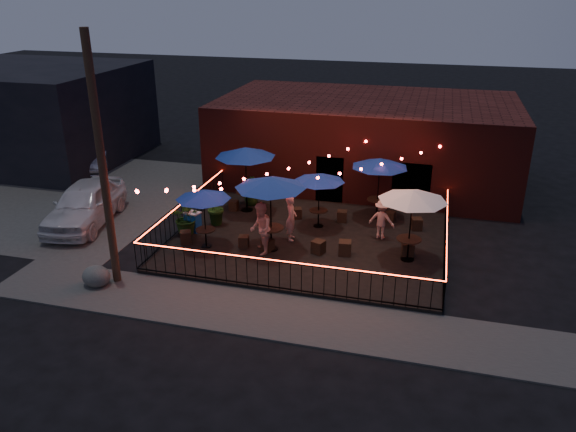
% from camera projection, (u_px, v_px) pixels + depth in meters
% --- Properties ---
extents(ground, '(110.00, 110.00, 0.00)m').
position_uv_depth(ground, '(295.00, 266.00, 19.57)').
color(ground, black).
rests_on(ground, ground).
extents(patio, '(10.00, 8.00, 0.15)m').
position_uv_depth(patio, '(308.00, 240.00, 21.32)').
color(patio, black).
rests_on(patio, ground).
extents(sidewalk, '(18.00, 2.50, 0.05)m').
position_uv_depth(sidewalk, '(268.00, 314.00, 16.67)').
color(sidewalk, '#3F3D3A').
rests_on(sidewalk, ground).
extents(parking_lot, '(11.00, 12.00, 0.02)m').
position_uv_depth(parking_lot, '(66.00, 195.00, 26.01)').
color(parking_lot, '#3F3D3A').
rests_on(parking_lot, ground).
extents(brick_building, '(14.00, 8.00, 4.00)m').
position_uv_depth(brick_building, '(366.00, 140.00, 27.46)').
color(brick_building, '#3D1410').
rests_on(brick_building, ground).
extents(background_building, '(12.00, 9.00, 5.00)m').
position_uv_depth(background_building, '(20.00, 112.00, 30.95)').
color(background_building, black).
rests_on(background_building, ground).
extents(utility_pole, '(0.26, 0.26, 8.00)m').
position_uv_depth(utility_pole, '(102.00, 166.00, 17.01)').
color(utility_pole, '#3D2919').
rests_on(utility_pole, ground).
extents(fence_front, '(10.00, 0.04, 1.04)m').
position_uv_depth(fence_front, '(279.00, 276.00, 17.53)').
color(fence_front, black).
rests_on(fence_front, patio).
extents(fence_left, '(0.04, 8.00, 1.04)m').
position_uv_depth(fence_left, '(186.00, 213.00, 22.30)').
color(fence_left, black).
rests_on(fence_left, patio).
extents(fence_right, '(0.04, 8.00, 1.04)m').
position_uv_depth(fence_right, '(446.00, 241.00, 19.90)').
color(fence_right, black).
rests_on(fence_right, patio).
extents(festoon_lights, '(10.02, 8.72, 1.32)m').
position_uv_depth(festoon_lights, '(280.00, 180.00, 20.36)').
color(festoon_lights, '#FF2C2B').
rests_on(festoon_lights, ground).
extents(cafe_table_0, '(2.55, 2.55, 2.18)m').
position_uv_depth(cafe_table_0, '(203.00, 195.00, 19.90)').
color(cafe_table_0, black).
rests_on(cafe_table_0, patio).
extents(cafe_table_1, '(3.12, 3.12, 2.77)m').
position_uv_depth(cafe_table_1, '(245.00, 153.00, 22.95)').
color(cafe_table_1, black).
rests_on(cafe_table_1, patio).
extents(cafe_table_2, '(3.00, 3.00, 2.78)m').
position_uv_depth(cafe_table_2, '(270.00, 183.00, 19.46)').
color(cafe_table_2, black).
rests_on(cafe_table_2, patio).
extents(cafe_table_3, '(2.12, 2.12, 2.21)m').
position_uv_depth(cafe_table_3, '(319.00, 178.00, 21.60)').
color(cafe_table_3, black).
rests_on(cafe_table_3, patio).
extents(cafe_table_4, '(2.57, 2.57, 2.59)m').
position_uv_depth(cafe_table_4, '(413.00, 196.00, 18.76)').
color(cafe_table_4, black).
rests_on(cafe_table_4, patio).
extents(cafe_table_5, '(2.82, 2.82, 2.53)m').
position_uv_depth(cafe_table_5, '(380.00, 164.00, 22.36)').
color(cafe_table_5, black).
rests_on(cafe_table_5, patio).
extents(bistro_chair_0, '(0.53, 0.53, 0.47)m').
position_uv_depth(bistro_chair_0, '(186.00, 237.00, 20.83)').
color(bistro_chair_0, black).
rests_on(bistro_chair_0, patio).
extents(bistro_chair_1, '(0.42, 0.42, 0.42)m').
position_uv_depth(bistro_chair_1, '(244.00, 241.00, 20.55)').
color(bistro_chair_1, black).
rests_on(bistro_chair_1, patio).
extents(bistro_chair_2, '(0.37, 0.37, 0.42)m').
position_uv_depth(bistro_chair_2, '(234.00, 206.00, 23.84)').
color(bistro_chair_2, black).
rests_on(bistro_chair_2, patio).
extents(bistro_chair_3, '(0.43, 0.43, 0.41)m').
position_uv_depth(bistro_chair_3, '(261.00, 215.00, 22.93)').
color(bistro_chair_3, black).
rests_on(bistro_chair_3, patio).
extents(bistro_chair_4, '(0.49, 0.49, 0.44)m').
position_uv_depth(bistro_chair_4, '(268.00, 245.00, 20.25)').
color(bistro_chair_4, black).
rests_on(bistro_chair_4, patio).
extents(bistro_chair_5, '(0.52, 0.52, 0.48)m').
position_uv_depth(bistro_chair_5, '(318.00, 247.00, 20.05)').
color(bistro_chair_5, black).
rests_on(bistro_chair_5, patio).
extents(bistro_chair_6, '(0.47, 0.47, 0.44)m').
position_uv_depth(bistro_chair_6, '(297.00, 213.00, 23.04)').
color(bistro_chair_6, black).
rests_on(bistro_chair_6, patio).
extents(bistro_chair_7, '(0.43, 0.43, 0.45)m').
position_uv_depth(bistro_chair_7, '(342.00, 216.00, 22.73)').
color(bistro_chair_7, black).
rests_on(bistro_chair_7, patio).
extents(bistro_chair_8, '(0.48, 0.48, 0.51)m').
position_uv_depth(bistro_chair_8, '(345.00, 248.00, 19.94)').
color(bistro_chair_8, black).
rests_on(bistro_chair_8, patio).
extents(bistro_chair_9, '(0.48, 0.48, 0.49)m').
position_uv_depth(bistro_chair_9, '(408.00, 249.00, 19.87)').
color(bistro_chair_9, black).
rests_on(bistro_chair_9, patio).
extents(bistro_chair_10, '(0.42, 0.42, 0.42)m').
position_uv_depth(bistro_chair_10, '(390.00, 216.00, 22.77)').
color(bistro_chair_10, black).
rests_on(bistro_chair_10, patio).
extents(bistro_chair_11, '(0.49, 0.49, 0.47)m').
position_uv_depth(bistro_chair_11, '(417.00, 224.00, 21.98)').
color(bistro_chair_11, black).
rests_on(bistro_chair_11, patio).
extents(patron_a, '(0.53, 0.70, 1.71)m').
position_uv_depth(patron_a, '(291.00, 218.00, 20.91)').
color(patron_a, '#DBAB93').
rests_on(patron_a, patio).
extents(patron_b, '(1.01, 1.12, 1.90)m').
position_uv_depth(patron_b, '(261.00, 229.00, 19.78)').
color(patron_b, tan).
rests_on(patron_b, patio).
extents(patron_c, '(1.08, 0.74, 1.53)m').
position_uv_depth(patron_c, '(382.00, 219.00, 21.05)').
color(patron_c, '#D09F8B').
rests_on(patron_c, patio).
extents(potted_shrub_a, '(1.29, 1.15, 1.32)m').
position_uv_depth(potted_shrub_a, '(187.00, 218.00, 21.46)').
color(potted_shrub_a, '#11380D').
rests_on(potted_shrub_a, patio).
extents(potted_shrub_b, '(0.96, 0.86, 1.46)m').
position_uv_depth(potted_shrub_b, '(218.00, 207.00, 22.26)').
color(potted_shrub_b, '#0E3E0E').
rests_on(potted_shrub_b, patio).
extents(potted_shrub_c, '(0.90, 0.90, 1.22)m').
position_uv_depth(potted_shrub_c, '(251.00, 191.00, 24.33)').
color(potted_shrub_c, '#14350A').
rests_on(potted_shrub_c, patio).
extents(cooler, '(0.67, 0.55, 0.78)m').
position_uv_depth(cooler, '(193.00, 221.00, 21.80)').
color(cooler, blue).
rests_on(cooler, patio).
extents(boulder, '(1.10, 1.01, 0.71)m').
position_uv_depth(boulder, '(96.00, 276.00, 18.12)').
color(boulder, '#4E4F49').
rests_on(boulder, ground).
extents(car_white, '(2.85, 5.27, 1.70)m').
position_uv_depth(car_white, '(85.00, 204.00, 22.69)').
color(car_white, silver).
rests_on(car_white, ground).
extents(car_silver, '(3.57, 4.90, 1.54)m').
position_uv_depth(car_silver, '(93.00, 154.00, 29.59)').
color(car_silver, '#95959C').
rests_on(car_silver, ground).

